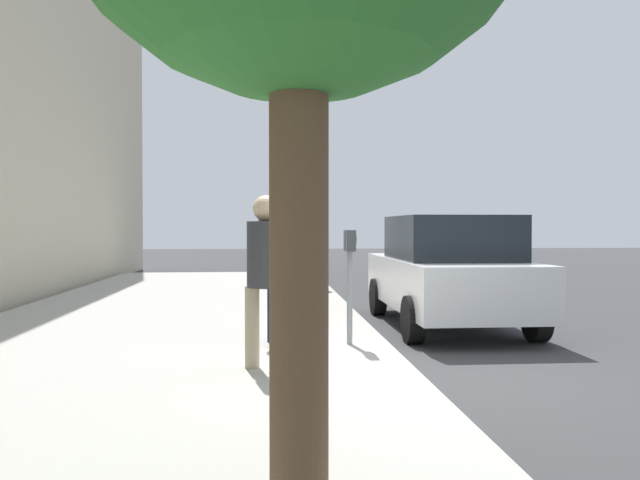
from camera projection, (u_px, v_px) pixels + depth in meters
name	position (u px, v px, depth m)	size (l,w,h in m)	color
ground_plane	(411.00, 378.00, 6.79)	(80.00, 80.00, 0.00)	#38383A
sidewalk_slab	(122.00, 376.00, 6.55)	(28.00, 6.00, 0.15)	#A8A59E
parking_meter	(350.00, 262.00, 7.89)	(0.36, 0.12, 1.41)	gray
pedestrian_at_meter	(275.00, 256.00, 7.84)	(0.55, 0.40, 1.84)	#191E4C
pedestrian_bystander	(266.00, 267.00, 6.45)	(0.41, 0.44, 1.77)	tan
parked_sedan_near	(448.00, 271.00, 10.20)	(4.41, 1.98, 1.77)	silver
traffic_signal	(300.00, 188.00, 16.03)	(0.24, 0.44, 3.60)	black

